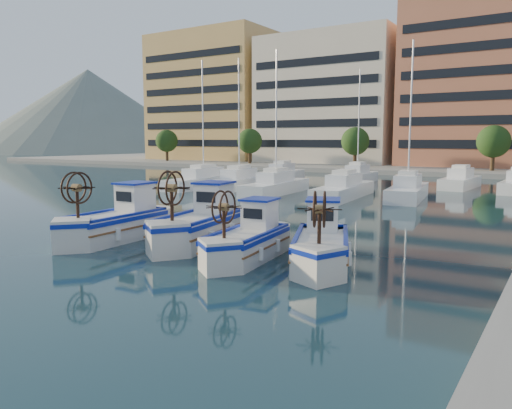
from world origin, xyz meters
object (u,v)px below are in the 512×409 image
at_px(fishing_boat_d, 321,243).
at_px(fishing_boat_c, 248,239).
at_px(fishing_boat_a, 117,220).
at_px(fishing_boat_b, 201,223).

bearing_deg(fishing_boat_d, fishing_boat_c, 171.34).
xyz_separation_m(fishing_boat_a, fishing_boat_c, (6.83, 0.17, -0.11)).
xyz_separation_m(fishing_boat_c, fishing_boat_d, (2.67, 0.67, 0.03)).
xyz_separation_m(fishing_boat_b, fishing_boat_d, (5.88, -0.54, -0.11)).
distance_m(fishing_boat_a, fishing_boat_d, 9.53).
bearing_deg(fishing_boat_d, fishing_boat_b, 152.11).
relative_size(fishing_boat_a, fishing_boat_b, 0.96).
bearing_deg(fishing_boat_a, fishing_boat_b, 17.40).
bearing_deg(fishing_boat_c, fishing_boat_b, 151.96).
bearing_deg(fishing_boat_c, fishing_boat_d, 6.49).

